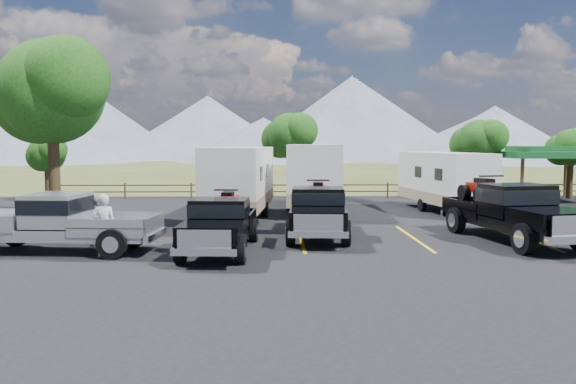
{
  "coord_description": "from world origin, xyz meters",
  "views": [
    {
      "loc": [
        -2.91,
        -15.56,
        3.4
      ],
      "look_at": [
        -2.43,
        5.06,
        1.6
      ],
      "focal_mm": 35.0,
      "sensor_mm": 36.0,
      "label": 1
    }
  ],
  "objects_px": {
    "pavilion": "(546,154)",
    "rig_right": "(511,210)",
    "person_a": "(104,226)",
    "rig_center": "(318,210)",
    "person_b": "(100,221)",
    "trailer_left": "(240,181)",
    "tree_big_nw": "(51,92)",
    "trailer_center": "(312,176)",
    "pickup_silver": "(62,222)",
    "rig_left": "(221,223)",
    "trailer_right": "(444,181)"
  },
  "relations": [
    {
      "from": "pavilion",
      "to": "rig_right",
      "type": "xyz_separation_m",
      "value": [
        -7.79,
        -13.62,
        -1.69
      ]
    },
    {
      "from": "person_a",
      "to": "rig_center",
      "type": "bearing_deg",
      "value": -155.83
    },
    {
      "from": "person_b",
      "to": "trailer_left",
      "type": "bearing_deg",
      "value": 12.35
    },
    {
      "from": "tree_big_nw",
      "to": "person_a",
      "type": "height_order",
      "value": "tree_big_nw"
    },
    {
      "from": "tree_big_nw",
      "to": "person_a",
      "type": "bearing_deg",
      "value": -60.48
    },
    {
      "from": "person_a",
      "to": "tree_big_nw",
      "type": "bearing_deg",
      "value": -65.37
    },
    {
      "from": "person_a",
      "to": "person_b",
      "type": "xyz_separation_m",
      "value": [
        -0.74,
        1.99,
        -0.14
      ]
    },
    {
      "from": "trailer_center",
      "to": "pickup_silver",
      "type": "relative_size",
      "value": 1.53
    },
    {
      "from": "rig_right",
      "to": "pickup_silver",
      "type": "xyz_separation_m",
      "value": [
        -14.68,
        -1.67,
        -0.11
      ]
    },
    {
      "from": "tree_big_nw",
      "to": "pavilion",
      "type": "distance_m",
      "value": 26.91
    },
    {
      "from": "pavilion",
      "to": "trailer_left",
      "type": "height_order",
      "value": "pavilion"
    },
    {
      "from": "pavilion",
      "to": "rig_left",
      "type": "distance_m",
      "value": 23.33
    },
    {
      "from": "pavilion",
      "to": "rig_right",
      "type": "bearing_deg",
      "value": -119.78
    },
    {
      "from": "pickup_silver",
      "to": "person_a",
      "type": "height_order",
      "value": "person_a"
    },
    {
      "from": "trailer_left",
      "to": "pickup_silver",
      "type": "height_order",
      "value": "trailer_left"
    },
    {
      "from": "tree_big_nw",
      "to": "pickup_silver",
      "type": "relative_size",
      "value": 1.26
    },
    {
      "from": "pickup_silver",
      "to": "rig_left",
      "type": "bearing_deg",
      "value": 95.82
    },
    {
      "from": "person_b",
      "to": "rig_left",
      "type": "bearing_deg",
      "value": -60.34
    },
    {
      "from": "person_a",
      "to": "person_b",
      "type": "distance_m",
      "value": 2.13
    },
    {
      "from": "rig_left",
      "to": "person_a",
      "type": "height_order",
      "value": "person_a"
    },
    {
      "from": "trailer_center",
      "to": "rig_right",
      "type": "bearing_deg",
      "value": -52.44
    },
    {
      "from": "rig_left",
      "to": "rig_center",
      "type": "height_order",
      "value": "rig_center"
    },
    {
      "from": "person_a",
      "to": "person_b",
      "type": "bearing_deg",
      "value": -74.58
    },
    {
      "from": "person_a",
      "to": "pickup_silver",
      "type": "bearing_deg",
      "value": -33.01
    },
    {
      "from": "rig_left",
      "to": "trailer_center",
      "type": "bearing_deg",
      "value": 74.85
    },
    {
      "from": "tree_big_nw",
      "to": "trailer_left",
      "type": "bearing_deg",
      "value": 3.79
    },
    {
      "from": "rig_right",
      "to": "person_a",
      "type": "height_order",
      "value": "rig_right"
    },
    {
      "from": "trailer_right",
      "to": "person_a",
      "type": "relative_size",
      "value": 4.44
    },
    {
      "from": "trailer_left",
      "to": "pickup_silver",
      "type": "distance_m",
      "value": 9.33
    },
    {
      "from": "trailer_left",
      "to": "pavilion",
      "type": "bearing_deg",
      "value": 27.99
    },
    {
      "from": "rig_right",
      "to": "trailer_right",
      "type": "relative_size",
      "value": 0.82
    },
    {
      "from": "tree_big_nw",
      "to": "person_b",
      "type": "xyz_separation_m",
      "value": [
        3.87,
        -6.15,
        -4.75
      ]
    },
    {
      "from": "tree_big_nw",
      "to": "trailer_left",
      "type": "distance_m",
      "value": 8.96
    },
    {
      "from": "pavilion",
      "to": "person_b",
      "type": "xyz_separation_m",
      "value": [
        -21.68,
        -14.12,
        -1.95
      ]
    },
    {
      "from": "rig_left",
      "to": "trailer_right",
      "type": "xyz_separation_m",
      "value": [
        9.98,
        9.84,
        0.63
      ]
    },
    {
      "from": "rig_center",
      "to": "trailer_left",
      "type": "height_order",
      "value": "trailer_left"
    },
    {
      "from": "pavilion",
      "to": "rig_left",
      "type": "height_order",
      "value": "pavilion"
    },
    {
      "from": "trailer_center",
      "to": "trailer_right",
      "type": "xyz_separation_m",
      "value": [
        6.46,
        -0.51,
        -0.21
      ]
    },
    {
      "from": "rig_right",
      "to": "trailer_right",
      "type": "distance_m",
      "value": 8.28
    },
    {
      "from": "pickup_silver",
      "to": "person_a",
      "type": "bearing_deg",
      "value": 66.58
    },
    {
      "from": "rig_center",
      "to": "person_b",
      "type": "relative_size",
      "value": 3.77
    },
    {
      "from": "trailer_left",
      "to": "pickup_silver",
      "type": "xyz_separation_m",
      "value": [
        -4.98,
        -7.85,
        -0.71
      ]
    },
    {
      "from": "rig_center",
      "to": "rig_right",
      "type": "bearing_deg",
      "value": -5.83
    },
    {
      "from": "trailer_center",
      "to": "rig_left",
      "type": "bearing_deg",
      "value": -106.88
    },
    {
      "from": "pavilion",
      "to": "trailer_right",
      "type": "height_order",
      "value": "pavilion"
    },
    {
      "from": "rig_left",
      "to": "pickup_silver",
      "type": "xyz_separation_m",
      "value": [
        -4.88,
        -0.1,
        0.06
      ]
    },
    {
      "from": "rig_right",
      "to": "trailer_right",
      "type": "height_order",
      "value": "trailer_right"
    },
    {
      "from": "rig_center",
      "to": "trailer_right",
      "type": "height_order",
      "value": "trailer_right"
    },
    {
      "from": "rig_center",
      "to": "rig_right",
      "type": "height_order",
      "value": "rig_right"
    },
    {
      "from": "trailer_right",
      "to": "pickup_silver",
      "type": "bearing_deg",
      "value": -154.59
    }
  ]
}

